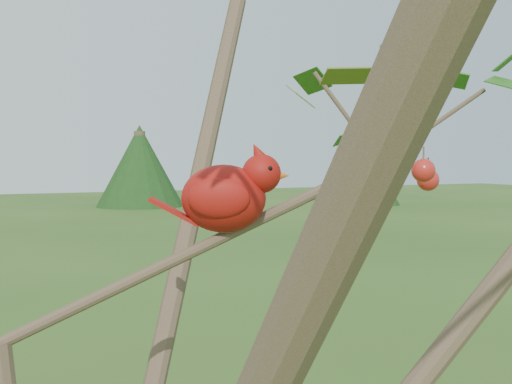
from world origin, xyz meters
The scene contains 2 objects.
crabapple_tree centered at (0.03, -0.02, 2.12)m, with size 2.35×2.05×2.95m.
cardinal centered at (0.28, 0.07, 2.15)m, with size 0.21×0.14×0.15m.
Camera 1 is at (-0.10, -0.84, 2.21)m, focal length 45.00 mm.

